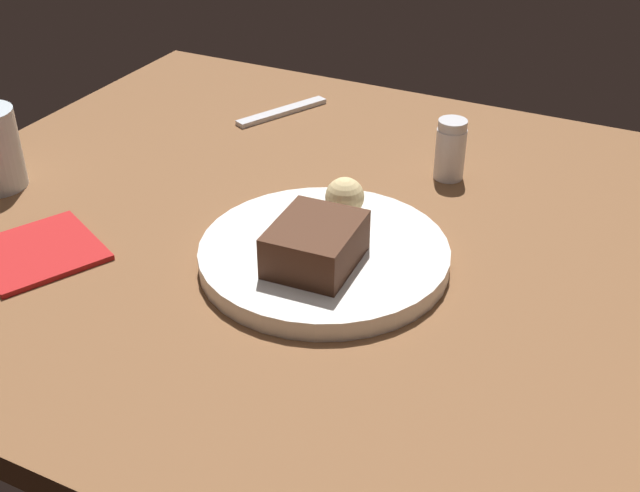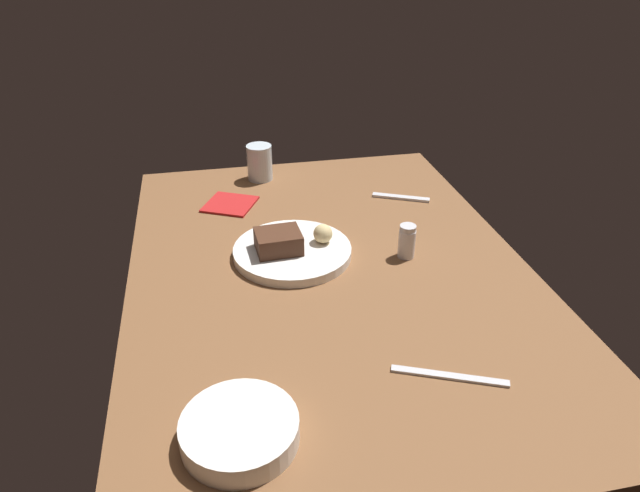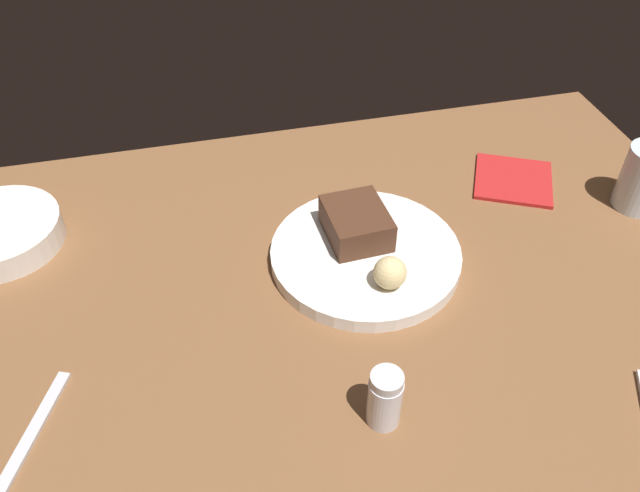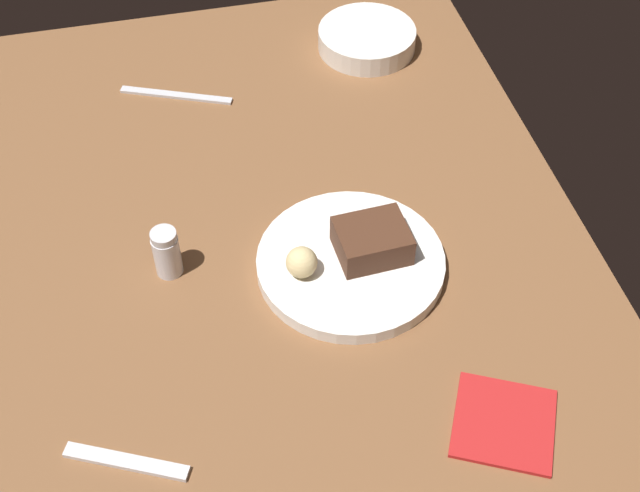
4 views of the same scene
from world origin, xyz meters
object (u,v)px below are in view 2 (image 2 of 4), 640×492
dessert_spoon (401,197)px  folded_napkin (230,204)px  dessert_plate (292,252)px  butter_knife (449,376)px  side_bowl (240,430)px  chocolate_cake_slice (278,241)px  water_glass (260,162)px  bread_roll (323,234)px  salt_shaker (407,241)px

dessert_spoon → folded_napkin: size_ratio=1.26×
dessert_spoon → dessert_plate: bearing=60.2°
butter_knife → side_bowl: bearing=-147.3°
chocolate_cake_slice → side_bowl: bearing=165.5°
dessert_spoon → folded_napkin: bearing=18.7°
side_bowl → water_glass: bearing=-8.3°
chocolate_cake_slice → dessert_spoon: chocolate_cake_slice is taller
dessert_spoon → side_bowl: bearing=81.4°
bread_roll → water_glass: 43.22cm
side_bowl → dessert_spoon: bearing=-34.0°
chocolate_cake_slice → dessert_spoon: 42.83cm
bread_roll → salt_shaker: salt_shaker is taller
butter_knife → folded_napkin: 77.17cm
chocolate_cake_slice → dessert_plate: bearing=-79.9°
bread_roll → folded_napkin: 33.15cm
side_bowl → dessert_spoon: 86.29cm
dessert_plate → side_bowl: 51.23cm
dessert_plate → chocolate_cake_slice: (-0.54, 3.06, 3.25)cm
butter_knife → chocolate_cake_slice: bearing=140.4°
folded_napkin → chocolate_cake_slice: bearing=-163.0°
dessert_plate → water_glass: water_glass is taller
salt_shaker → dessert_plate: bearing=77.8°
dessert_spoon → folded_napkin: 44.72cm
water_glass → chocolate_cake_slice: bearing=178.8°
dessert_plate → dessert_spoon: size_ratio=1.73×
water_glass → butter_knife: 88.73cm
chocolate_cake_slice → water_glass: water_glass is taller
dessert_plate → butter_knife: bearing=-156.2°
dessert_plate → water_glass: 43.40cm
chocolate_cake_slice → butter_knife: bearing=-152.6°
butter_knife → folded_napkin: (70.81, 30.69, 0.05)cm
chocolate_cake_slice → folded_napkin: bearing=17.0°
bread_roll → folded_napkin: (26.96, 18.90, -3.92)cm
dessert_plate → folded_napkin: size_ratio=2.18×
dessert_plate → salt_shaker: size_ratio=3.40×
folded_napkin → salt_shaker: bearing=-132.6°
water_glass → side_bowl: water_glass is taller
dessert_spoon → butter_knife: size_ratio=0.79×
bread_roll → butter_knife: (-43.85, -11.79, -3.97)cm
dessert_plate → bread_roll: (0.96, -7.14, 3.18)cm
butter_knife → bread_roll: bearing=128.0°
salt_shaker → folded_napkin: size_ratio=0.64×
chocolate_cake_slice → salt_shaker: (-4.72, -27.42, -0.52)cm
bread_roll → folded_napkin: size_ratio=0.36×
chocolate_cake_slice → folded_napkin: chocolate_cake_slice is taller
salt_shaker → butter_knife: salt_shaker is taller
side_bowl → dessert_spoon: side_bowl is taller
chocolate_cake_slice → butter_knife: 47.89cm
chocolate_cake_slice → salt_shaker: size_ratio=1.26×
butter_knife → salt_shaker: bearing=104.7°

